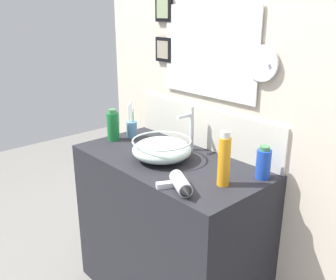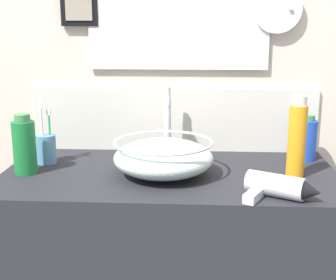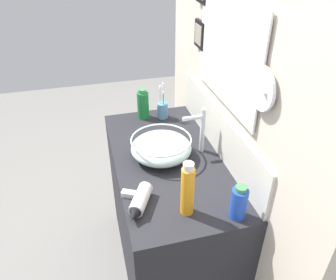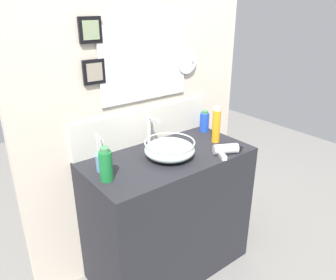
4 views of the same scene
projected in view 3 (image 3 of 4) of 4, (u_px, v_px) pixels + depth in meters
ground_plane at (168, 265)px, 2.06m from camera, size 6.00×6.00×0.00m
vanity_counter at (168, 218)px, 1.83m from camera, size 1.01×0.52×0.84m
back_panel at (232, 73)px, 1.44m from camera, size 1.60×0.10×2.50m
glass_bowl_sink at (161, 147)px, 1.58m from camera, size 0.29×0.29×0.11m
faucet at (200, 128)px, 1.58m from camera, size 0.02×0.11×0.24m
hair_drier at (139, 201)px, 1.31m from camera, size 0.21×0.14×0.06m
toothbrush_cup at (163, 110)px, 1.92m from camera, size 0.06×0.06×0.21m
shampoo_bottle at (143, 104)px, 1.90m from camera, size 0.07×0.07×0.18m
soap_dispenser at (188, 190)px, 1.24m from camera, size 0.05×0.05×0.24m
spray_bottle at (239, 203)px, 1.24m from camera, size 0.06×0.06×0.15m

